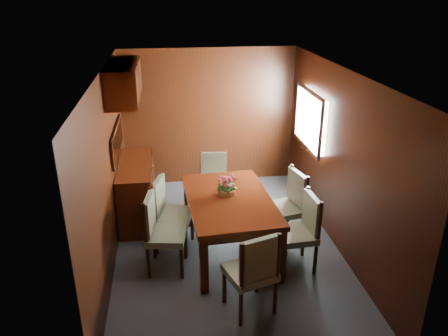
{
  "coord_description": "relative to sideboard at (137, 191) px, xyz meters",
  "views": [
    {
      "loc": [
        -0.73,
        -5.11,
        3.36
      ],
      "look_at": [
        0.0,
        0.31,
        1.05
      ],
      "focal_mm": 35.0,
      "sensor_mm": 36.0,
      "label": 1
    }
  ],
  "objects": [
    {
      "name": "ground",
      "position": [
        1.25,
        -1.0,
        -0.45
      ],
      "size": [
        4.5,
        4.5,
        0.0
      ],
      "primitive_type": "plane",
      "color": "#37434B",
      "rests_on": "ground"
    },
    {
      "name": "room_shell",
      "position": [
        1.15,
        -0.67,
        1.18
      ],
      "size": [
        3.06,
        4.52,
        2.41
      ],
      "color": "black",
      "rests_on": "ground"
    },
    {
      "name": "sideboard",
      "position": [
        0.0,
        0.0,
        0.0
      ],
      "size": [
        0.48,
        1.4,
        0.9
      ],
      "primitive_type": "cube",
      "color": "black",
      "rests_on": "ground"
    },
    {
      "name": "dining_table",
      "position": [
        1.26,
        -1.11,
        0.24
      ],
      "size": [
        1.17,
        1.77,
        0.8
      ],
      "rotation": [
        0.0,
        0.0,
        0.06
      ],
      "color": "black",
      "rests_on": "ground"
    },
    {
      "name": "chair_left_near",
      "position": [
        0.35,
        -1.38,
        0.12
      ],
      "size": [
        0.54,
        0.56,
        1.03
      ],
      "rotation": [
        0.0,
        0.0,
        -1.73
      ],
      "color": "black",
      "rests_on": "ground"
    },
    {
      "name": "chair_left_far",
      "position": [
        0.46,
        -0.89,
        0.12
      ],
      "size": [
        0.58,
        0.59,
        1.03
      ],
      "rotation": [
        0.0,
        0.0,
        -1.83
      ],
      "color": "black",
      "rests_on": "ground"
    },
    {
      "name": "chair_right_near",
      "position": [
        2.11,
        -1.57,
        0.11
      ],
      "size": [
        0.49,
        0.51,
        1.01
      ],
      "rotation": [
        0.0,
        0.0,
        1.64
      ],
      "color": "black",
      "rests_on": "ground"
    },
    {
      "name": "chair_right_far",
      "position": [
        2.13,
        -0.91,
        0.12
      ],
      "size": [
        0.57,
        0.58,
        1.04
      ],
      "rotation": [
        0.0,
        0.0,
        1.79
      ],
      "color": "black",
      "rests_on": "ground"
    },
    {
      "name": "chair_head",
      "position": [
        1.34,
        -2.35,
        0.12
      ],
      "size": [
        0.61,
        0.59,
        1.03
      ],
      "rotation": [
        0.0,
        0.0,
        0.31
      ],
      "color": "black",
      "rests_on": "ground"
    },
    {
      "name": "chair_foot",
      "position": [
        1.2,
        0.17,
        0.07
      ],
      "size": [
        0.48,
        0.46,
        0.93
      ],
      "rotation": [
        0.0,
        0.0,
        3.05
      ],
      "color": "black",
      "rests_on": "ground"
    },
    {
      "name": "flower_centerpiece",
      "position": [
        1.25,
        -0.99,
        0.47
      ],
      "size": [
        0.26,
        0.26,
        0.26
      ],
      "color": "#A56632",
      "rests_on": "dining_table"
    }
  ]
}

